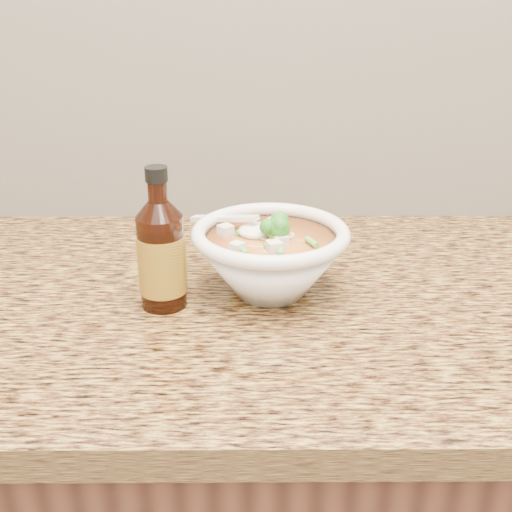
{
  "coord_description": "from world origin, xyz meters",
  "views": [
    {
      "loc": [
        -0.06,
        0.85,
        1.31
      ],
      "look_at": [
        -0.06,
        1.67,
        0.96
      ],
      "focal_mm": 45.0,
      "sensor_mm": 36.0,
      "label": 1
    }
  ],
  "objects": [
    {
      "name": "counter_slab",
      "position": [
        0.0,
        1.68,
        0.88
      ],
      "size": [
        4.0,
        0.68,
        0.04
      ],
      "primitive_type": "cube",
      "color": "#A3893C",
      "rests_on": "cabinet"
    },
    {
      "name": "hot_sauce_bottle",
      "position": [
        -0.19,
        1.63,
        0.97
      ],
      "size": [
        0.07,
        0.07,
        0.19
      ],
      "rotation": [
        0.0,
        0.0,
        -0.03
      ],
      "color": "black",
      "rests_on": "counter_slab"
    },
    {
      "name": "soup_bowl",
      "position": [
        -0.04,
        1.67,
        0.95
      ],
      "size": [
        0.23,
        0.22,
        0.12
      ],
      "rotation": [
        0.0,
        0.0,
        0.3
      ],
      "color": "white",
      "rests_on": "counter_slab"
    }
  ]
}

